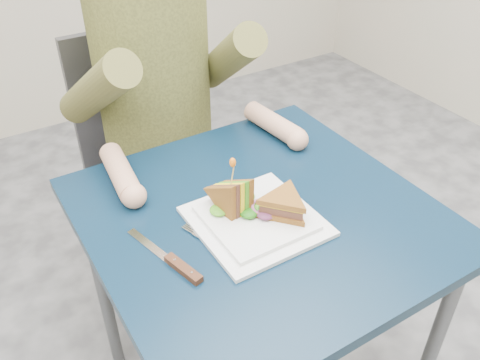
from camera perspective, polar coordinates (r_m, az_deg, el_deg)
table at (r=1.21m, az=2.17°, el=-6.45°), size 0.75×0.75×0.73m
chair at (r=1.74m, az=-9.93°, el=3.48°), size 0.42×0.40×0.93m
diner at (r=1.48m, az=-9.66°, el=13.74°), size 0.54×0.59×0.74m
plate at (r=1.12m, az=1.79°, el=-4.50°), size 0.26×0.26×0.02m
sandwich_flat at (r=1.10m, az=4.93°, el=-2.80°), size 0.18×0.18×0.05m
sandwich_upright at (r=1.10m, az=-0.79°, el=-1.98°), size 0.08×0.13×0.13m
fork at (r=1.07m, az=-2.64°, el=-7.22°), size 0.08×0.17×0.01m
knife at (r=1.03m, az=-7.13°, el=-9.35°), size 0.07×0.22×0.02m
toothpick at (r=1.07m, az=-0.82°, el=0.73°), size 0.01×0.01×0.06m
toothpick_frill at (r=1.05m, az=-0.83°, el=1.98°), size 0.01×0.01×0.02m
lettuce_spill at (r=1.11m, az=1.74°, el=-3.30°), size 0.15×0.13×0.02m
onion_ring at (r=1.11m, az=2.32°, el=-3.06°), size 0.04×0.04×0.02m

